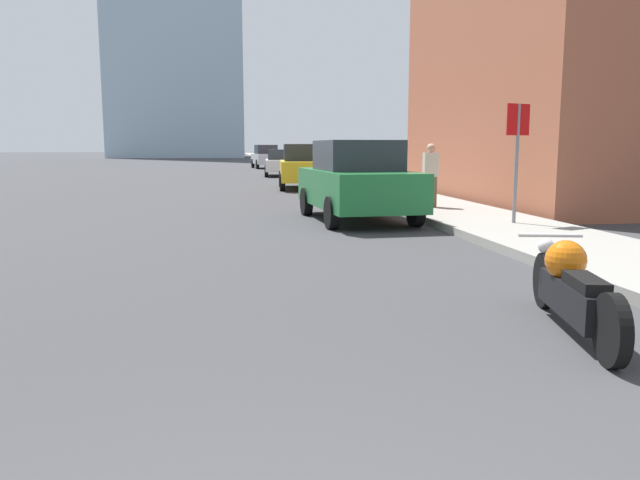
# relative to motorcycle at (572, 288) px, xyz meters

# --- Properties ---
(sidewalk) EXTENTS (2.44, 240.00, 0.15)m
(sidewalk) POSITION_rel_motorcycle_xyz_m (2.35, 36.15, -0.31)
(sidewalk) COLOR gray
(sidewalk) RESTS_ON ground_plane
(brick_storefront) EXTENTS (10.28, 10.97, 9.56)m
(brick_storefront) POSITION_rel_motorcycle_xyz_m (8.91, 12.60, 4.39)
(brick_storefront) COLOR #9E563D
(brick_storefront) RESTS_ON ground_plane
(motorcycle) EXTENTS (0.78, 2.29, 0.79)m
(motorcycle) POSITION_rel_motorcycle_xyz_m (0.00, 0.00, 0.00)
(motorcycle) COLOR black
(motorcycle) RESTS_ON ground_plane
(parked_car_green) EXTENTS (2.19, 4.40, 1.77)m
(parked_car_green) POSITION_rel_motorcycle_xyz_m (-0.17, 8.54, 0.50)
(parked_car_green) COLOR #1E6B33
(parked_car_green) RESTS_ON ground_plane
(parked_car_yellow) EXTENTS (2.23, 4.39, 1.74)m
(parked_car_yellow) POSITION_rel_motorcycle_xyz_m (0.01, 19.41, 0.48)
(parked_car_yellow) COLOR gold
(parked_car_yellow) RESTS_ON ground_plane
(parked_car_white) EXTENTS (2.10, 4.56, 1.49)m
(parked_car_white) POSITION_rel_motorcycle_xyz_m (0.03, 30.33, 0.37)
(parked_car_white) COLOR silver
(parked_car_white) RESTS_ON ground_plane
(parked_car_silver) EXTENTS (2.17, 4.46, 1.78)m
(parked_car_silver) POSITION_rel_motorcycle_xyz_m (-0.05, 43.26, 0.51)
(parked_car_silver) COLOR #BCBCC1
(parked_car_silver) RESTS_ON ground_plane
(stop_sign) EXTENTS (0.57, 0.26, 2.30)m
(stop_sign) POSITION_rel_motorcycle_xyz_m (2.57, 6.49, 1.33)
(stop_sign) COLOR slate
(stop_sign) RESTS_ON sidewalk
(pedestrian) EXTENTS (0.36, 0.22, 1.56)m
(pedestrian) POSITION_rel_motorcycle_xyz_m (1.97, 9.90, 0.55)
(pedestrian) COLOR brown
(pedestrian) RESTS_ON sidewalk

